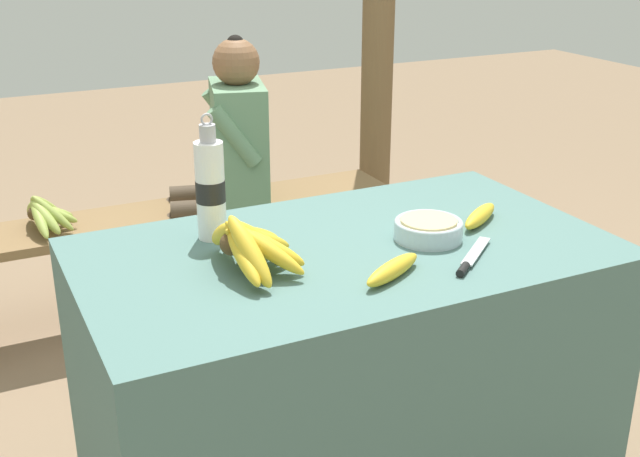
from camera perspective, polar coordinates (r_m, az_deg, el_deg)
market_counter at (r=2.20m, az=1.75°, el=-10.44°), size 1.34×0.77×0.76m
banana_bunch_ripe at (r=1.87m, az=-5.13°, el=-0.95°), size 0.20×0.33×0.16m
serving_bowl at (r=2.08m, az=7.71°, el=0.03°), size 0.18×0.18×0.05m
water_bottle at (r=2.06m, az=-7.80°, el=2.85°), size 0.08×0.08×0.33m
loose_banana_front at (r=1.85m, az=5.19°, el=-2.91°), size 0.20×0.13×0.04m
loose_banana_side at (r=2.21m, az=11.31°, el=0.89°), size 0.19×0.15×0.04m
knife at (r=1.96m, az=10.58°, el=-2.23°), size 0.20×0.17×0.02m
wooden_bench at (r=3.25m, az=-10.41°, el=0.16°), size 1.86×0.32×0.45m
seated_vendor at (r=3.21m, az=-6.59°, el=5.17°), size 0.46×0.43×1.12m
banana_bunch_green at (r=3.12m, az=-19.00°, el=1.11°), size 0.18×0.31×0.15m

